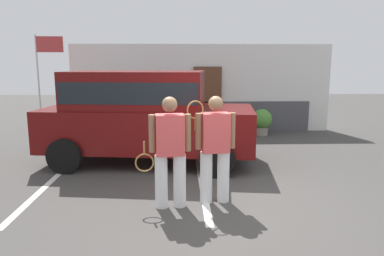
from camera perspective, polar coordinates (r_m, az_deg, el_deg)
The scene contains 9 objects.
ground_plane at distance 5.84m, azimuth 5.18°, elevation -12.31°, with size 40.00×40.00×0.00m, color #423F3D.
parking_stripe_0 at distance 7.62m, azimuth -20.92°, elevation -7.48°, with size 0.12×4.40×0.01m, color silver.
parking_stripe_1 at distance 7.22m, azimuth 1.42°, elevation -7.76°, with size 0.12×4.40×0.01m, color silver.
house_frontage at distance 11.88m, azimuth 1.49°, elevation 5.87°, with size 8.35×0.40×2.80m.
parked_suv at distance 8.14m, azimuth -7.58°, elevation 2.49°, with size 4.79×2.60×2.05m.
tennis_player_man at distance 5.58m, azimuth -3.51°, elevation -3.66°, with size 0.90×0.31×1.74m.
tennis_player_woman at distance 5.78m, azimuth 3.63°, elevation -3.11°, with size 0.78×0.31×1.73m.
potted_plant_by_porch at distance 11.44m, azimuth 10.92°, elevation 1.14°, with size 0.62×0.62×0.81m.
flag_pole at distance 11.54m, azimuth -22.25°, elevation 8.84°, with size 0.80×0.06×3.02m.
Camera 1 is at (-0.69, -5.35, 2.25)m, focal length 33.92 mm.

